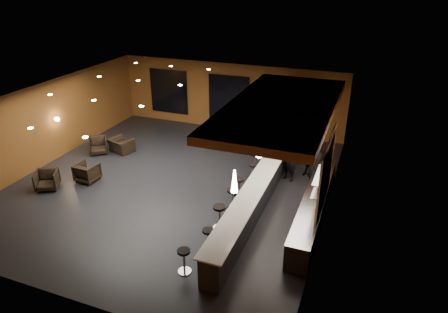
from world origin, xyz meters
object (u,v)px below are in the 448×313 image
(pendant_1, at_px, (259,148))
(bar_stool_4, at_px, (239,185))
(pendant_0, at_px, (234,181))
(bar_stool_1, at_px, (208,237))
(prep_counter, at_px, (314,207))
(staff_a, at_px, (290,159))
(armchair_b, at_px, (87,172))
(bar_stool_5, at_px, (253,170))
(bar_stool_0, at_px, (184,258))
(armchair_a, at_px, (47,180))
(bar_stool_6, at_px, (256,160))
(bar_stool_3, at_px, (233,197))
(pendant_2, at_px, (277,123))
(staff_c, at_px, (317,160))
(bar_stool_2, at_px, (219,214))
(bar_counter, at_px, (253,202))
(column, at_px, (285,124))
(armchair_d, at_px, (121,145))
(staff_b, at_px, (314,157))
(armchair_c, at_px, (98,145))

(pendant_1, bearing_deg, bar_stool_4, 149.99)
(pendant_0, distance_m, bar_stool_1, 2.04)
(prep_counter, relative_size, staff_a, 3.26)
(armchair_b, xyz_separation_m, bar_stool_5, (6.25, 2.41, 0.08))
(staff_a, relative_size, bar_stool_0, 2.43)
(armchair_a, xyz_separation_m, bar_stool_6, (7.10, 4.44, 0.09))
(armchair_a, distance_m, bar_stool_3, 7.33)
(pendant_2, distance_m, bar_stool_5, 2.12)
(staff_c, height_order, bar_stool_2, staff_c)
(prep_counter, bearing_deg, bar_stool_2, -148.87)
(bar_counter, distance_m, bar_stool_5, 2.51)
(pendant_1, relative_size, bar_stool_1, 0.96)
(column, bearing_deg, bar_stool_3, -99.71)
(staff_c, relative_size, armchair_d, 1.69)
(pendant_1, xyz_separation_m, staff_c, (1.60, 2.93, -1.49))
(staff_c, xyz_separation_m, bar_stool_2, (-2.39, -4.61, -0.32))
(prep_counter, bearing_deg, pendant_1, 180.00)
(column, relative_size, bar_stool_6, 4.79)
(pendant_1, bearing_deg, bar_stool_6, 107.88)
(staff_c, relative_size, bar_stool_4, 2.33)
(column, distance_m, armchair_d, 7.64)
(bar_counter, bearing_deg, armchair_d, 158.59)
(prep_counter, distance_m, armchair_b, 8.99)
(pendant_2, relative_size, staff_b, 0.39)
(pendant_0, xyz_separation_m, bar_stool_5, (-0.73, 4.40, -1.89))
(pendant_2, distance_m, staff_b, 2.16)
(pendant_1, bearing_deg, column, 90.00)
(pendant_2, height_order, bar_stool_5, pendant_2)
(armchair_b, distance_m, bar_stool_2, 6.30)
(bar_stool_1, relative_size, bar_stool_6, 1.00)
(pendant_2, xyz_separation_m, bar_stool_3, (-0.78, -2.94, -1.83))
(bar_counter, distance_m, armchair_a, 8.09)
(armchair_a, bearing_deg, bar_stool_3, -20.05)
(bar_stool_1, bearing_deg, armchair_c, 147.94)
(armchair_a, xyz_separation_m, armchair_d, (0.70, 3.98, -0.05))
(armchair_b, distance_m, bar_stool_4, 6.19)
(bar_counter, bearing_deg, pendant_2, 90.00)
(bar_counter, height_order, bar_stool_2, bar_counter)
(bar_counter, xyz_separation_m, staff_b, (1.48, 3.60, 0.39))
(bar_stool_0, bearing_deg, pendant_1, 76.73)
(column, height_order, bar_stool_3, column)
(bar_counter, bearing_deg, bar_stool_3, 175.81)
(pendant_0, distance_m, armchair_d, 9.01)
(armchair_c, height_order, bar_stool_6, armchair_c)
(pendant_1, height_order, staff_b, pendant_1)
(staff_c, height_order, bar_stool_3, staff_c)
(armchair_c, relative_size, bar_stool_4, 1.13)
(bar_stool_4, bearing_deg, armchair_b, -170.58)
(bar_stool_2, height_order, bar_stool_4, bar_stool_2)
(staff_a, bearing_deg, bar_stool_0, -78.83)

